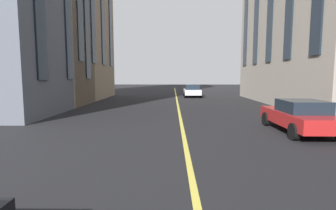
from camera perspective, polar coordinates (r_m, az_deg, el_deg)
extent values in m
cube|color=#D8C64C|center=(12.10, 3.08, -4.96)|extent=(80.00, 0.16, 0.01)
cube|color=#B21E1E|center=(12.44, 26.44, -2.54)|extent=(4.40, 1.80, 0.55)
cube|color=#19232D|center=(12.18, 27.01, -0.26)|extent=(1.85, 1.58, 0.50)
cylinder|color=black|center=(13.48, 20.41, -2.82)|extent=(0.64, 0.22, 0.64)
cylinder|color=black|center=(14.15, 27.03, -2.70)|extent=(0.64, 0.22, 0.64)
cylinder|color=black|center=(10.83, 25.53, -5.21)|extent=(0.64, 0.22, 0.64)
cube|color=silver|center=(29.80, 5.19, 2.85)|extent=(3.90, 1.75, 0.55)
cube|color=#19232D|center=(29.57, 5.23, 3.89)|extent=(1.64, 1.54, 0.55)
cylinder|color=black|center=(31.05, 3.46, 2.50)|extent=(0.60, 0.21, 0.60)
cylinder|color=black|center=(31.17, 6.55, 2.48)|extent=(0.60, 0.21, 0.60)
cylinder|color=black|center=(28.48, 3.69, 2.15)|extent=(0.60, 0.21, 0.60)
cylinder|color=black|center=(28.61, 7.05, 2.14)|extent=(0.60, 0.21, 0.60)
cube|color=#19232D|center=(23.82, -17.20, 19.57)|extent=(1.10, 0.10, 11.60)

